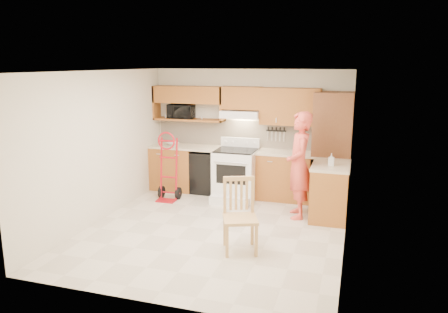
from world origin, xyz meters
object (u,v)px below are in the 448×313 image
at_px(person, 299,165).
at_px(hand_truck, 167,170).
at_px(range, 235,171).
at_px(dining_chair, 240,216).
at_px(microwave, 181,111).

distance_m(person, hand_truck, 2.56).
relative_size(range, hand_truck, 0.96).
bearing_deg(range, dining_chair, -72.29).
distance_m(microwave, range, 1.73).
bearing_deg(hand_truck, dining_chair, -44.55).
distance_m(range, person, 1.47).
bearing_deg(dining_chair, range, 86.27).
relative_size(person, hand_truck, 1.51).
relative_size(person, dining_chair, 1.76).
xyz_separation_m(microwave, range, (1.29, -0.48, -1.05)).
bearing_deg(microwave, range, -24.63).
bearing_deg(microwave, hand_truck, -90.81).
bearing_deg(dining_chair, person, 49.03).
relative_size(range, dining_chair, 1.12).
bearing_deg(hand_truck, person, -5.44).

